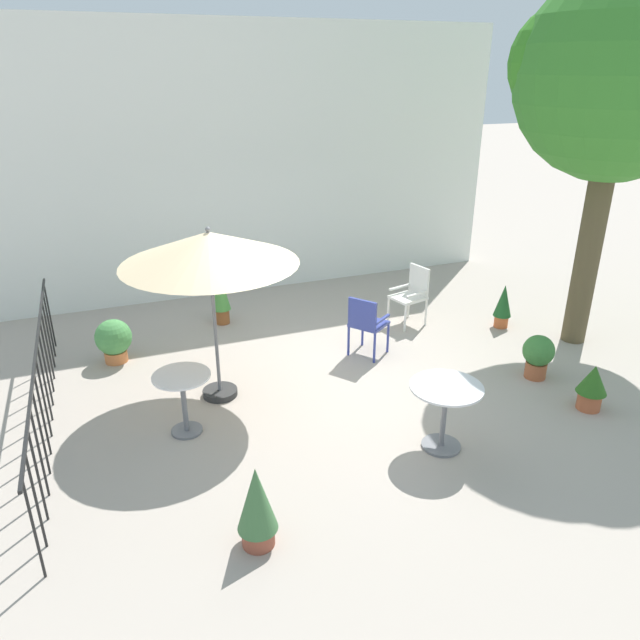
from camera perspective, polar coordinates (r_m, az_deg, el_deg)
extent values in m
plane|color=#AD9F92|center=(8.06, -0.13, -5.55)|extent=(60.00, 60.00, 0.00)
cube|color=white|center=(10.81, -7.68, 14.65)|extent=(9.76, 0.30, 4.59)
cube|color=black|center=(7.23, -25.57, -2.68)|extent=(0.03, 5.05, 0.03)
cylinder|color=black|center=(5.48, -25.72, -17.64)|extent=(0.02, 0.02, 1.00)
cylinder|color=black|center=(5.77, -25.56, -15.37)|extent=(0.02, 0.02, 1.00)
cylinder|color=black|center=(6.06, -25.41, -13.32)|extent=(0.02, 0.02, 1.00)
cylinder|color=black|center=(6.36, -25.28, -11.46)|extent=(0.02, 0.02, 1.00)
cylinder|color=black|center=(6.66, -25.16, -9.77)|extent=(0.02, 0.02, 1.00)
cylinder|color=black|center=(6.97, -25.05, -8.22)|extent=(0.02, 0.02, 1.00)
cylinder|color=black|center=(7.29, -24.96, -6.81)|extent=(0.02, 0.02, 1.00)
cylinder|color=black|center=(7.60, -24.87, -5.51)|extent=(0.02, 0.02, 1.00)
cylinder|color=black|center=(7.93, -24.79, -4.32)|extent=(0.02, 0.02, 1.00)
cylinder|color=black|center=(8.25, -24.71, -3.23)|extent=(0.02, 0.02, 1.00)
cylinder|color=black|center=(8.58, -24.65, -2.21)|extent=(0.02, 0.02, 1.00)
cylinder|color=black|center=(8.91, -24.58, -1.28)|extent=(0.02, 0.02, 1.00)
cylinder|color=black|center=(9.24, -24.52, -0.41)|extent=(0.02, 0.02, 1.00)
cylinder|color=black|center=(9.58, -24.47, 0.40)|extent=(0.02, 0.02, 1.00)
cylinder|color=brown|center=(9.47, 24.35, 6.02)|extent=(0.34, 0.34, 2.81)
sphere|color=#357E2A|center=(9.13, 26.93, 20.26)|extent=(2.73, 2.73, 2.73)
sphere|color=#2E872B|center=(9.83, 28.29, 18.46)|extent=(1.64, 1.64, 1.64)
sphere|color=#348121|center=(9.05, 22.57, 21.82)|extent=(1.50, 1.50, 1.50)
cylinder|color=#2D2D2D|center=(7.74, -9.55, -6.85)|extent=(0.44, 0.44, 0.08)
cylinder|color=slate|center=(7.29, -10.08, 0.17)|extent=(0.04, 0.04, 2.14)
cone|color=beige|center=(6.99, -10.59, 6.81)|extent=(2.09, 2.09, 0.38)
sphere|color=slate|center=(6.94, -10.72, 8.55)|extent=(0.06, 0.06, 0.06)
cylinder|color=silver|center=(6.46, 12.03, -6.32)|extent=(0.78, 0.78, 0.02)
cylinder|color=slate|center=(6.65, 11.76, -9.18)|extent=(0.06, 0.06, 0.74)
cylinder|color=slate|center=(6.85, 11.51, -11.69)|extent=(0.43, 0.43, 0.03)
cylinder|color=white|center=(6.76, -13.15, -5.25)|extent=(0.65, 0.65, 0.02)
cylinder|color=slate|center=(6.94, -12.88, -7.93)|extent=(0.06, 0.06, 0.71)
cylinder|color=slate|center=(7.12, -12.63, -10.29)|extent=(0.36, 0.36, 0.03)
cube|color=white|center=(9.60, 8.42, 2.13)|extent=(0.57, 0.54, 0.04)
cube|color=white|center=(9.66, 9.47, 3.80)|extent=(0.14, 0.42, 0.47)
cube|color=white|center=(9.70, 7.66, 3.15)|extent=(0.43, 0.14, 0.03)
cube|color=white|center=(9.43, 9.28, 2.45)|extent=(0.43, 0.14, 0.03)
cylinder|color=white|center=(9.69, 6.55, 0.90)|extent=(0.04, 0.04, 0.44)
cylinder|color=white|center=(9.41, 8.16, 0.13)|extent=(0.04, 0.04, 0.44)
cylinder|color=white|center=(9.97, 8.50, 1.46)|extent=(0.04, 0.04, 0.44)
cylinder|color=white|center=(9.71, 10.12, 0.72)|extent=(0.04, 0.04, 0.44)
cube|color=#323E8F|center=(8.53, 4.71, -0.36)|extent=(0.63, 0.63, 0.04)
cube|color=#323E8F|center=(8.28, 4.08, 0.60)|extent=(0.28, 0.38, 0.41)
cube|color=#323E8F|center=(8.40, 5.99, 0.07)|extent=(0.35, 0.26, 0.03)
cube|color=#323E8F|center=(8.58, 3.51, 0.68)|extent=(0.35, 0.26, 0.03)
cylinder|color=#323E8F|center=(8.71, 6.53, -1.71)|extent=(0.04, 0.04, 0.45)
cylinder|color=#323E8F|center=(8.89, 4.10, -1.08)|extent=(0.04, 0.04, 0.45)
cylinder|color=#323E8F|center=(8.38, 5.24, -2.69)|extent=(0.04, 0.04, 0.45)
cylinder|color=#323E8F|center=(8.57, 2.75, -2.01)|extent=(0.04, 0.04, 0.45)
cylinder|color=#96532A|center=(9.80, -9.35, 0.39)|extent=(0.23, 0.23, 0.24)
cylinder|color=#382819|center=(9.76, -9.39, 0.99)|extent=(0.21, 0.21, 0.02)
cone|color=#4C923F|center=(9.64, -9.52, 2.80)|extent=(0.30, 0.30, 0.64)
cylinder|color=#A55735|center=(8.53, 19.96, -4.51)|extent=(0.28, 0.28, 0.22)
cylinder|color=#382819|center=(8.48, 20.05, -3.90)|extent=(0.25, 0.25, 0.02)
sphere|color=#3C7B36|center=(8.40, 20.22, -2.76)|extent=(0.42, 0.42, 0.42)
cylinder|color=brown|center=(5.57, -5.93, -19.85)|extent=(0.29, 0.29, 0.18)
cylinder|color=#382819|center=(5.52, -5.96, -19.24)|extent=(0.26, 0.26, 0.02)
cone|color=#416F40|center=(5.30, -6.11, -16.66)|extent=(0.36, 0.36, 0.63)
cylinder|color=#BE5B30|center=(9.97, 16.96, -0.11)|extent=(0.22, 0.22, 0.19)
cylinder|color=#382819|center=(9.94, 17.02, 0.35)|extent=(0.19, 0.19, 0.02)
cone|color=#1E5624|center=(9.84, 17.20, 1.80)|extent=(0.28, 0.28, 0.52)
cylinder|color=#B15937|center=(8.03, 24.39, -7.02)|extent=(0.28, 0.28, 0.23)
cylinder|color=#382819|center=(7.98, 24.51, -6.37)|extent=(0.25, 0.25, 0.02)
cone|color=#2A5F1D|center=(7.90, 24.74, -5.17)|extent=(0.36, 0.36, 0.36)
cylinder|color=#CE7440|center=(8.93, -18.95, -3.28)|extent=(0.32, 0.32, 0.16)
cylinder|color=#382819|center=(8.90, -19.01, -2.87)|extent=(0.28, 0.28, 0.02)
sphere|color=#478C47|center=(8.81, -19.20, -1.56)|extent=(0.51, 0.51, 0.51)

